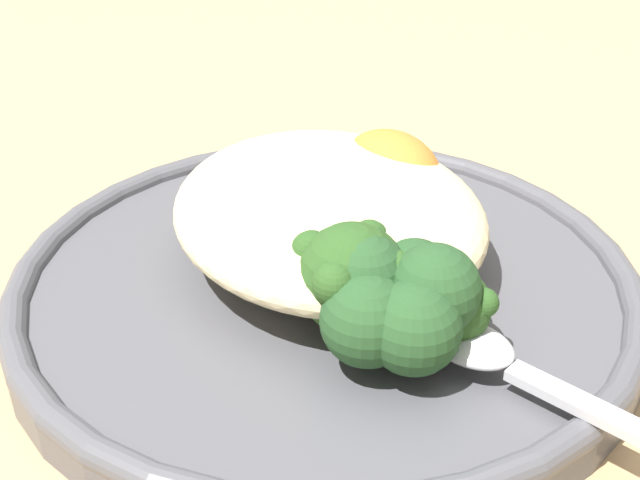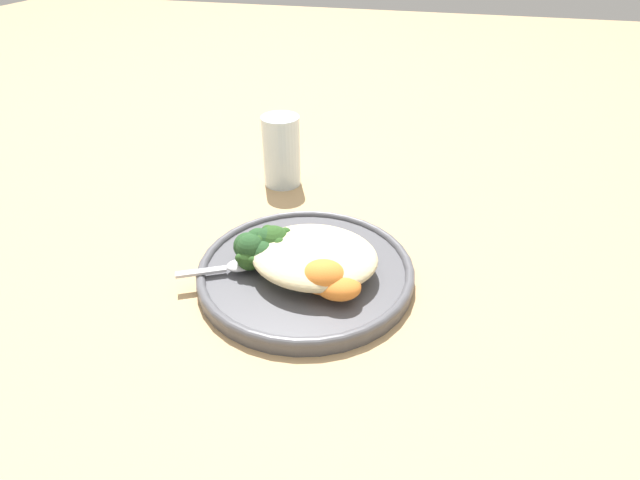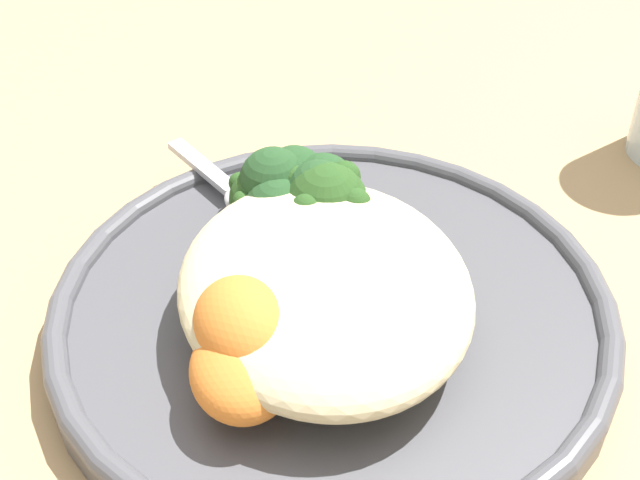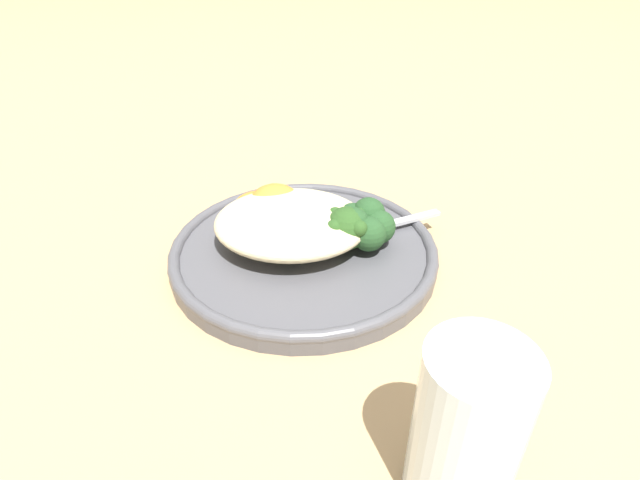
# 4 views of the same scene
# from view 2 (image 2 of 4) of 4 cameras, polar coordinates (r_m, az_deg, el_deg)

# --- Properties ---
(ground_plane) EXTENTS (4.00, 4.00, 0.00)m
(ground_plane) POSITION_cam_2_polar(r_m,az_deg,el_deg) (0.62, -0.93, -5.52)
(ground_plane) COLOR tan
(plate) EXTENTS (0.27, 0.27, 0.02)m
(plate) POSITION_cam_2_polar(r_m,az_deg,el_deg) (0.63, -1.63, -3.51)
(plate) COLOR #4C4C51
(plate) RESTS_ON ground_plane
(quinoa_mound) EXTENTS (0.15, 0.13, 0.04)m
(quinoa_mound) POSITION_cam_2_polar(r_m,az_deg,el_deg) (0.60, -0.35, -1.88)
(quinoa_mound) COLOR beige
(quinoa_mound) RESTS_ON plate
(broccoli_stalk_0) EXTENTS (0.09, 0.06, 0.04)m
(broccoli_stalk_0) POSITION_cam_2_polar(r_m,az_deg,el_deg) (0.60, 1.02, -2.36)
(broccoli_stalk_0) COLOR #ADC675
(broccoli_stalk_0) RESTS_ON plate
(broccoli_stalk_1) EXTENTS (0.05, 0.09, 0.03)m
(broccoli_stalk_1) POSITION_cam_2_polar(r_m,az_deg,el_deg) (0.63, -0.48, -0.85)
(broccoli_stalk_1) COLOR #ADC675
(broccoli_stalk_1) RESTS_ON plate
(broccoli_stalk_2) EXTENTS (0.08, 0.08, 0.04)m
(broccoli_stalk_2) POSITION_cam_2_polar(r_m,az_deg,el_deg) (0.62, -5.09, -0.61)
(broccoli_stalk_2) COLOR #ADC675
(broccoli_stalk_2) RESTS_ON plate
(broccoli_stalk_3) EXTENTS (0.09, 0.03, 0.03)m
(broccoli_stalk_3) POSITION_cam_2_polar(r_m,az_deg,el_deg) (0.61, -7.15, -2.48)
(broccoli_stalk_3) COLOR #ADC675
(broccoli_stalk_3) RESTS_ON plate
(sweet_potato_chunk_0) EXTENTS (0.06, 0.05, 0.04)m
(sweet_potato_chunk_0) POSITION_cam_2_polar(r_m,az_deg,el_deg) (0.57, 0.39, -4.25)
(sweet_potato_chunk_0) COLOR orange
(sweet_potato_chunk_0) RESTS_ON plate
(sweet_potato_chunk_1) EXTENTS (0.06, 0.05, 0.03)m
(sweet_potato_chunk_1) POSITION_cam_2_polar(r_m,az_deg,el_deg) (0.56, 2.00, -5.22)
(sweet_potato_chunk_1) COLOR orange
(sweet_potato_chunk_1) RESTS_ON plate
(kale_tuft) EXTENTS (0.06, 0.06, 0.04)m
(kale_tuft) POSITION_cam_2_polar(r_m,az_deg,el_deg) (0.62, -7.14, -0.68)
(kale_tuft) COLOR #234723
(kale_tuft) RESTS_ON plate
(spoon) EXTENTS (0.09, 0.06, 0.01)m
(spoon) POSITION_cam_2_polar(r_m,az_deg,el_deg) (0.62, -10.04, -3.01)
(spoon) COLOR #B7B7BC
(spoon) RESTS_ON plate
(water_glass) EXTENTS (0.06, 0.06, 0.12)m
(water_glass) POSITION_cam_2_polar(r_m,az_deg,el_deg) (0.83, -4.42, 10.09)
(water_glass) COLOR silver
(water_glass) RESTS_ON ground_plane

